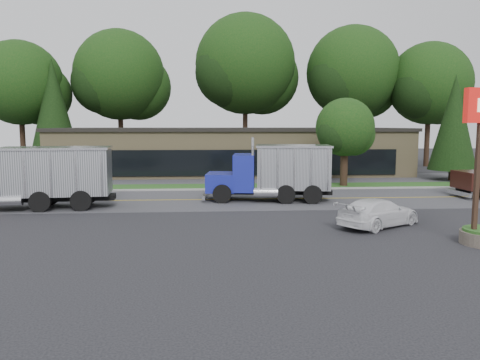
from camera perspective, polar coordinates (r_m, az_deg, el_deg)
The scene contains 18 objects.
ground at distance 20.00m, azimuth -3.31°, elevation -6.51°, with size 140.00×140.00×0.00m, color #34343A.
road at distance 28.84m, azimuth -3.47°, elevation -2.42°, with size 60.00×8.00×0.02m, color #57575C.
center_line at distance 28.84m, azimuth -3.47°, elevation -2.42°, with size 60.00×0.12×0.01m, color gold.
curb at distance 32.99m, azimuth -3.51°, elevation -1.26°, with size 60.00×0.30×0.12m, color #9E9E99.
grass_verge at distance 34.77m, azimuth -3.53°, elevation -0.85°, with size 60.00×3.40×0.03m, color #23571E.
far_parking at distance 39.74m, azimuth -3.56°, elevation 0.10°, with size 60.00×7.00×0.02m, color #57575C.
strip_mall at distance 45.59m, azimuth -1.10°, elevation 3.48°, with size 32.00×12.00×4.00m, color tan.
tree_far_a at distance 55.37m, azimuth -25.07°, elevation 10.23°, with size 9.40×8.85×13.41m.
tree_far_b at distance 54.70m, azimuth -14.30°, elevation 11.79°, with size 10.55×9.93×15.05m.
tree_far_c at distance 54.15m, azimuth 0.83°, elevation 13.35°, with size 11.89×11.19×16.96m.
tree_far_d at distance 55.33m, azimuth 13.68°, elevation 12.12°, with size 10.94×10.30×15.61m.
tree_far_e at distance 56.26m, azimuth 22.18°, elevation 10.40°, with size 9.51×8.95×13.57m.
evergreen_left at distance 51.98m, azimuth -21.78°, elevation 8.08°, with size 5.00×5.00×11.35m.
evergreen_right at distance 42.54m, azimuth 24.63°, elevation 6.40°, with size 3.84×3.84×8.72m.
tree_verge at distance 36.01m, azimuth 12.75°, elevation 5.95°, with size 4.62×4.35×6.59m.
dump_truck_red at distance 27.91m, azimuth -24.24°, elevation 0.45°, with size 10.18×3.50×3.36m.
dump_truck_blue at distance 28.30m, azimuth 4.38°, elevation 1.08°, with size 7.67×3.45×3.36m.
rally_car at distance 22.12m, azimuth 16.52°, elevation -3.82°, with size 1.78×4.38×1.27m, color white.
Camera 1 is at (-0.14, -19.47, 4.58)m, focal length 35.00 mm.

